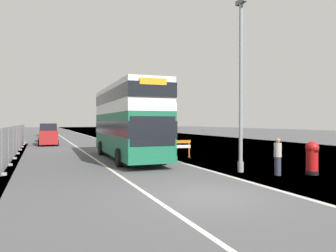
# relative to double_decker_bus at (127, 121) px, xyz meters

# --- Properties ---
(ground) EXTENTS (140.00, 280.00, 0.10)m
(ground) POSITION_rel_double_decker_bus_xyz_m (0.35, -10.90, -2.55)
(ground) COLOR #4C4C4F
(double_decker_bus) EXTENTS (3.02, 11.26, 4.71)m
(double_decker_bus) POSITION_rel_double_decker_bus_xyz_m (0.00, 0.00, 0.00)
(double_decker_bus) COLOR #196042
(double_decker_bus) RESTS_ON ground
(lamppost_foreground) EXTENTS (0.29, 0.70, 8.30)m
(lamppost_foreground) POSITION_rel_double_decker_bus_xyz_m (3.68, -7.33, 1.41)
(lamppost_foreground) COLOR gray
(lamppost_foreground) RESTS_ON ground
(red_pillar_postbox) EXTENTS (0.59, 0.59, 1.54)m
(red_pillar_postbox) POSITION_rel_double_decker_bus_xyz_m (6.31, -9.16, -1.66)
(red_pillar_postbox) COLOR black
(red_pillar_postbox) RESTS_ON ground
(roadworks_barrier) EXTENTS (1.94, 0.88, 1.19)m
(roadworks_barrier) POSITION_rel_double_decker_bus_xyz_m (3.17, -0.73, -1.73)
(roadworks_barrier) COLOR orange
(roadworks_barrier) RESTS_ON ground
(construction_site_fence) EXTENTS (0.44, 27.40, 2.20)m
(construction_site_fence) POSITION_rel_double_decker_bus_xyz_m (-6.93, 6.14, -1.45)
(construction_site_fence) COLOR #A8AAAD
(construction_site_fence) RESTS_ON ground
(car_oncoming_near) EXTENTS (1.95, 4.48, 2.25)m
(car_oncoming_near) POSITION_rel_double_decker_bus_xyz_m (-4.47, 15.12, -1.44)
(car_oncoming_near) COLOR maroon
(car_oncoming_near) RESTS_ON ground
(car_receding_mid) EXTENTS (1.94, 4.46, 2.21)m
(car_receding_mid) POSITION_rel_double_decker_bus_xyz_m (-4.34, 21.43, -1.46)
(car_receding_mid) COLOR gray
(car_receding_mid) RESTS_ON ground
(car_receding_far) EXTENTS (2.02, 4.30, 2.08)m
(car_receding_far) POSITION_rel_double_decker_bus_xyz_m (-4.16, 30.31, -1.52)
(car_receding_far) COLOR silver
(car_receding_far) RESTS_ON ground
(car_far_side) EXTENTS (1.93, 4.39, 2.03)m
(car_far_side) POSITION_rel_double_decker_bus_xyz_m (-4.40, 39.63, -1.55)
(car_far_side) COLOR maroon
(car_far_side) RESTS_ON ground
(pedestrian_at_kerb) EXTENTS (0.34, 0.34, 1.69)m
(pedestrian_at_kerb) POSITION_rel_double_decker_bus_xyz_m (4.69, -8.74, -1.65)
(pedestrian_at_kerb) COLOR #2D3342
(pedestrian_at_kerb) RESTS_ON ground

